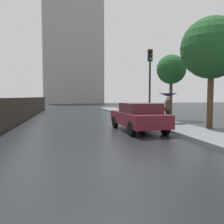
# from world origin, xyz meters

# --- Properties ---
(ground) EXTENTS (120.00, 120.00, 0.00)m
(ground) POSITION_xyz_m (0.00, 0.00, 0.00)
(ground) COLOR black
(car_maroon_near_kerb) EXTENTS (2.09, 4.60, 1.47)m
(car_maroon_near_kerb) POSITION_xyz_m (2.64, 5.85, 0.78)
(car_maroon_near_kerb) COLOR maroon
(car_maroon_near_kerb) RESTS_ON ground
(pedestrian_with_umbrella_near) EXTENTS (1.16, 1.16, 1.87)m
(pedestrian_with_umbrella_near) POSITION_xyz_m (5.38, 8.24, 1.67)
(pedestrian_with_umbrella_near) COLOR black
(pedestrian_with_umbrella_near) RESTS_ON sidewalk_strip
(traffic_light) EXTENTS (0.26, 0.39, 4.71)m
(traffic_light) POSITION_xyz_m (4.34, 8.76, 3.38)
(traffic_light) COLOR black
(traffic_light) RESTS_ON sidewalk_strip
(street_tree_near) EXTENTS (3.45, 3.45, 6.27)m
(street_tree_near) POSITION_xyz_m (7.05, 6.22, 4.52)
(street_tree_near) COLOR #4C3823
(street_tree_near) RESTS_ON ground
(street_tree_mid) EXTENTS (2.27, 2.27, 5.06)m
(street_tree_mid) POSITION_xyz_m (7.00, 11.26, 3.89)
(street_tree_mid) COLOR #4C3823
(street_tree_mid) RESTS_ON ground
(distant_tower) EXTENTS (16.27, 8.51, 29.23)m
(distant_tower) POSITION_xyz_m (0.74, 58.01, 14.62)
(distant_tower) COLOR #9E9993
(distant_tower) RESTS_ON ground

